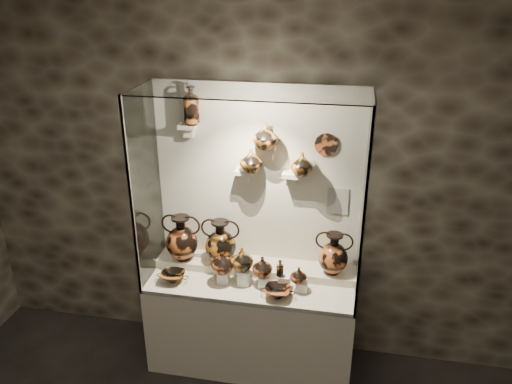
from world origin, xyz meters
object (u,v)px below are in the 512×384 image
lekythos_small (280,267)px  amphora_mid (221,242)px  jug_e (299,275)px  ovoid_vase_a (251,160)px  ovoid_vase_c (302,164)px  jug_a (222,262)px  lekythos_tall (191,104)px  kylix_left (173,276)px  jug_b (242,259)px  ovoid_vase_b (265,136)px  amphora_left (182,238)px  kylix_right (278,291)px  jug_c (262,266)px  amphora_right (333,253)px

lekythos_small → amphora_mid: bearing=159.1°
jug_e → ovoid_vase_a: size_ratio=0.73×
ovoid_vase_c → jug_a: bearing=-157.5°
lekythos_tall → ovoid_vase_c: lekythos_tall is taller
ovoid_vase_c → amphora_mid: bearing=-176.0°
jug_a → ovoid_vase_a: size_ratio=1.05×
lekythos_small → kylix_left: bearing=-176.7°
jug_b → ovoid_vase_b: (0.14, 0.23, 0.96)m
amphora_left → kylix_right: size_ratio=1.54×
jug_b → ovoid_vase_b: 1.00m
jug_c → kylix_right: (0.15, -0.14, -0.12)m
lekythos_tall → lekythos_small: bearing=-41.9°
amphora_mid → lekythos_small: amphora_mid is taller
amphora_mid → ovoid_vase_b: ovoid_vase_b is taller
jug_e → ovoid_vase_b: (-0.32, 0.26, 1.04)m
amphora_right → ovoid_vase_b: size_ratio=1.79×
jug_c → kylix_left: (-0.73, -0.09, -0.12)m
kylix_left → amphora_right: bearing=6.3°
kylix_right → lekythos_tall: lekythos_tall is taller
amphora_right → jug_c: size_ratio=2.12×
amphora_left → lekythos_tall: lekythos_tall is taller
jug_a → lekythos_small: bearing=-7.9°
ovoid_vase_c → kylix_left: bearing=-163.9°
jug_b → lekythos_tall: lekythos_tall is taller
amphora_right → kylix_left: amphora_right is taller
amphora_mid → jug_e: amphora_mid is taller
jug_e → ovoid_vase_b: 1.12m
amphora_right → kylix_right: size_ratio=1.37×
ovoid_vase_a → ovoid_vase_c: ovoid_vase_a is taller
kylix_left → ovoid_vase_a: bearing=23.1°
amphora_left → lekythos_tall: bearing=15.3°
lekythos_small → ovoid_vase_b: bearing=122.8°
amphora_right → jug_a: 0.90m
kylix_right → ovoid_vase_c: size_ratio=1.45×
amphora_left → jug_e: (1.02, -0.19, -0.12)m
amphora_left → ovoid_vase_a: bearing=-17.2°
jug_b → lekythos_tall: size_ratio=0.57×
jug_b → kylix_left: 0.59m
jug_e → lekythos_small: (-0.15, 0.00, 0.05)m
jug_e → jug_c: bearing=176.4°
amphora_left → kylix_left: 0.33m
lekythos_small → lekythos_tall: (-0.76, 0.29, 1.21)m
kylix_left → ovoid_vase_a: 1.15m
jug_a → kylix_right: (0.47, -0.11, -0.15)m
jug_b → jug_e: jug_b is taller
amphora_left → kylix_right: (0.87, -0.31, -0.22)m
amphora_mid → kylix_left: size_ratio=1.53×
kylix_left → ovoid_vase_c: (0.99, 0.33, 0.93)m
kylix_left → lekythos_tall: 1.40m
jug_a → jug_c: size_ratio=1.15×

